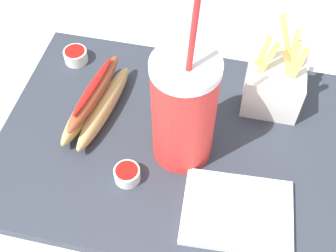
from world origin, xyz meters
The scene contains 8 objects.
ground_plane centered at (0.00, 0.00, -0.01)m, with size 2.40×2.40×0.02m, color silver.
food_tray centered at (0.00, 0.00, 0.01)m, with size 0.48×0.36×0.02m, color #2D333D.
soda_cup centered at (0.02, -0.01, 0.11)m, with size 0.08×0.08×0.26m.
fries_basket centered at (0.13, 0.10, 0.06)m, with size 0.08×0.08×0.14m.
hot_dog_1 centered at (-0.11, 0.03, 0.04)m, with size 0.07×0.17×0.06m.
ketchup_cup_1 centered at (-0.04, -0.07, 0.03)m, with size 0.03×0.03×0.02m.
ketchup_cup_2 centered at (-0.18, 0.12, 0.03)m, with size 0.04×0.04×0.02m.
napkin_stack centered at (0.11, -0.10, 0.03)m, with size 0.14×0.10×0.01m, color white.
Camera 1 is at (0.08, -0.35, 0.53)m, focal length 46.37 mm.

